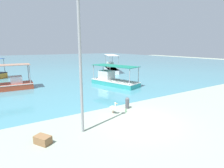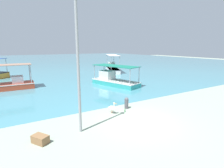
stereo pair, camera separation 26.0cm
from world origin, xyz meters
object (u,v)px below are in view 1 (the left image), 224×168
fishing_boat_center (5,85)px  fishing_boat_far_right (113,80)px  mooring_bollard (127,103)px  glass_bottle (126,111)px  lamp_post (80,60)px  fishing_boat_near_left (111,68)px  cargo_crate (43,140)px  pelican (113,108)px

fishing_boat_center → fishing_boat_far_right: fishing_boat_center is taller
mooring_bollard → fishing_boat_center: bearing=124.6°
glass_bottle → lamp_post: bearing=-163.0°
fishing_boat_near_left → cargo_crate: bearing=-128.6°
pelican → glass_bottle: (0.84, -0.24, -0.27)m
fishing_boat_near_left → pelican: fishing_boat_near_left is taller
fishing_boat_near_left → fishing_boat_far_right: 10.43m
fishing_boat_near_left → pelican: 19.22m
fishing_boat_center → glass_bottle: bearing=-58.5°
pelican → mooring_bollard: 1.37m
pelican → fishing_boat_center: bearing=118.8°
fishing_boat_near_left → fishing_boat_far_right: bearing=-119.6°
fishing_boat_near_left → fishing_boat_center: bearing=-160.9°
fishing_boat_center → fishing_boat_near_left: (15.82, 5.48, 0.08)m
fishing_boat_near_left → lamp_post: 21.99m
fishing_boat_far_right → pelican: size_ratio=7.54×
fishing_boat_far_right → pelican: 8.79m
fishing_boat_near_left → mooring_bollard: 18.31m
fishing_boat_far_right → glass_bottle: fishing_boat_far_right is taller
fishing_boat_center → fishing_boat_far_right: size_ratio=0.92×
lamp_post → glass_bottle: size_ratio=24.66×
glass_bottle → pelican: bearing=164.1°
mooring_bollard → cargo_crate: (-6.01, -1.77, -0.25)m
pelican → mooring_bollard: (1.34, 0.30, 0.06)m
fishing_boat_far_right → lamp_post: 11.83m
pelican → lamp_post: (-2.68, -1.32, 3.32)m
fishing_boat_center → mooring_bollard: size_ratio=6.77×
cargo_crate → glass_bottle: cargo_crate is taller
fishing_boat_far_right → lamp_post: bearing=-129.4°
glass_bottle → fishing_boat_near_left: bearing=62.2°
fishing_boat_near_left → lamp_post: bearing=-124.7°
fishing_boat_near_left → pelican: (-9.71, -16.58, -0.26)m
fishing_boat_near_left → mooring_bollard: bearing=-117.2°
glass_bottle → fishing_boat_center: bearing=121.5°
fishing_boat_near_left → glass_bottle: size_ratio=23.38×
fishing_boat_far_right → pelican: bearing=-121.3°
fishing_boat_center → lamp_post: 13.26m
lamp_post → mooring_bollard: 5.42m
pelican → glass_bottle: size_ratio=2.96×
mooring_bollard → glass_bottle: bearing=-132.6°
glass_bottle → fishing_boat_far_right: bearing=64.4°
fishing_boat_near_left → lamp_post: lamp_post is taller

